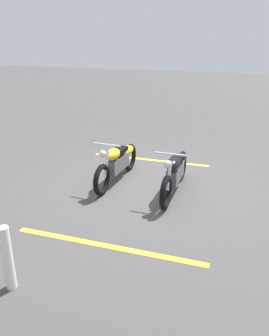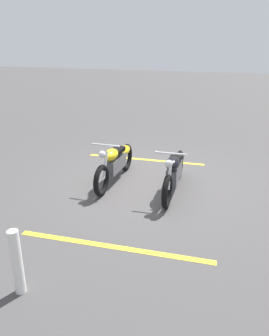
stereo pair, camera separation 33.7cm
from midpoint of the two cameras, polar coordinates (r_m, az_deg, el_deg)
ground_plane at (r=7.64m, az=0.62°, el=-2.61°), size 60.00×60.00×0.00m
motorcycle_bright_foreground at (r=7.64m, az=-4.50°, el=1.06°), size 2.23×0.62×1.04m
motorcycle_dark_foreground at (r=7.14m, az=5.44°, el=-0.41°), size 2.23×0.62×1.04m
bollard_post at (r=4.63m, az=-21.44°, el=-14.76°), size 0.14×0.14×0.90m
parking_stripe_near at (r=9.15m, az=0.75°, el=1.44°), size 0.33×3.20×0.01m
parking_stripe_mid at (r=5.44m, az=-5.54°, el=-13.21°), size 0.33×3.20×0.01m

